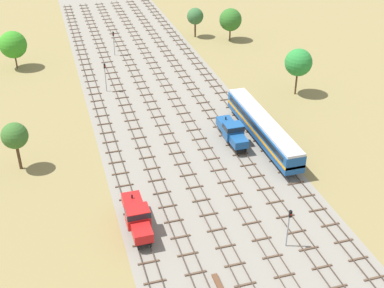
# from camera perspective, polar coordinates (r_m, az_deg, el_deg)

# --- Properties ---
(ground_plane) EXTENTS (480.00, 480.00, 0.00)m
(ground_plane) POSITION_cam_1_polar(r_m,az_deg,el_deg) (93.76, -3.86, 5.75)
(ground_plane) COLOR olive
(ballast_bed) EXTENTS (26.03, 176.00, 0.01)m
(ballast_bed) POSITION_cam_1_polar(r_m,az_deg,el_deg) (93.76, -3.86, 5.75)
(ballast_bed) COLOR gray
(ballast_bed) RESTS_ON ground
(track_far_left) EXTENTS (2.40, 126.00, 0.29)m
(track_far_left) POSITION_cam_1_polar(r_m,az_deg,el_deg) (93.10, -10.64, 5.17)
(track_far_left) COLOR #47382D
(track_far_left) RESTS_ON ground
(track_left) EXTENTS (2.40, 126.00, 0.29)m
(track_left) POSITION_cam_1_polar(r_m,az_deg,el_deg) (93.54, -7.96, 5.54)
(track_left) COLOR #47382D
(track_left) RESTS_ON ground
(track_centre_left) EXTENTS (2.40, 126.00, 0.29)m
(track_centre_left) POSITION_cam_1_polar(r_m,az_deg,el_deg) (94.19, -5.31, 5.89)
(track_centre_left) COLOR #47382D
(track_centre_left) RESTS_ON ground
(track_centre) EXTENTS (2.40, 126.00, 0.29)m
(track_centre) POSITION_cam_1_polar(r_m,az_deg,el_deg) (95.04, -2.70, 6.23)
(track_centre) COLOR #47382D
(track_centre) RESTS_ON ground
(track_centre_right) EXTENTS (2.40, 126.00, 0.29)m
(track_centre_right) POSITION_cam_1_polar(r_m,az_deg,el_deg) (96.09, -0.13, 6.54)
(track_centre_right) COLOR #47382D
(track_centre_right) RESTS_ON ground
(track_right) EXTENTS (2.40, 126.00, 0.29)m
(track_right) POSITION_cam_1_polar(r_m,az_deg,el_deg) (97.32, 2.37, 6.84)
(track_right) COLOR #47382D
(track_right) RESTS_ON ground
(shunter_loco_far_left_nearest) EXTENTS (2.74, 8.46, 3.10)m
(shunter_loco_far_left_nearest) POSITION_cam_1_polar(r_m,az_deg,el_deg) (59.96, -6.14, -7.97)
(shunter_loco_far_left_nearest) COLOR red
(shunter_loco_far_left_nearest) RESTS_ON ground
(passenger_coach_right_near) EXTENTS (2.96, 22.00, 3.80)m
(passenger_coach_right_near) POSITION_cam_1_polar(r_m,az_deg,el_deg) (77.08, 7.88, 1.90)
(passenger_coach_right_near) COLOR #194C8C
(passenger_coach_right_near) RESTS_ON ground
(shunter_loco_centre_right_mid) EXTENTS (2.74, 8.46, 3.10)m
(shunter_loco_centre_right_mid) POSITION_cam_1_polar(r_m,az_deg,el_deg) (76.69, 4.51, 1.44)
(shunter_loco_centre_right_mid) COLOR #194C8C
(shunter_loco_centre_right_mid) RESTS_ON ground
(signal_post_nearest) EXTENTS (0.28, 0.47, 5.17)m
(signal_post_nearest) POSITION_cam_1_polar(r_m,az_deg,el_deg) (57.54, 10.74, -8.67)
(signal_post_nearest) COLOR gray
(signal_post_nearest) RESTS_ON ground
(signal_post_near) EXTENTS (0.28, 0.47, 5.28)m
(signal_post_near) POSITION_cam_1_polar(r_m,az_deg,el_deg) (111.20, -8.72, 11.37)
(signal_post_near) COLOR gray
(signal_post_near) RESTS_ON ground
(signal_post_mid) EXTENTS (0.28, 0.47, 5.51)m
(signal_post_mid) POSITION_cam_1_polar(r_m,az_deg,el_deg) (93.94, -9.66, 7.75)
(signal_post_mid) COLOR gray
(signal_post_mid) RESTS_ON ground
(lineside_tree_0) EXTENTS (5.07, 5.07, 7.31)m
(lineside_tree_0) POSITION_cam_1_polar(r_m,az_deg,el_deg) (119.17, 4.31, 13.64)
(lineside_tree_0) COLOR #4C331E
(lineside_tree_0) RESTS_ON ground
(lineside_tree_1) EXTENTS (5.37, 5.37, 7.58)m
(lineside_tree_1) POSITION_cam_1_polar(r_m,az_deg,el_deg) (108.62, -19.33, 10.40)
(lineside_tree_1) COLOR #4C331E
(lineside_tree_1) RESTS_ON ground
(lineside_tree_2) EXTENTS (3.79, 3.79, 6.79)m
(lineside_tree_2) POSITION_cam_1_polar(r_m,az_deg,el_deg) (121.06, 0.36, 14.04)
(lineside_tree_2) COLOR #4C331E
(lineside_tree_2) RESTS_ON ground
(lineside_tree_3) EXTENTS (3.62, 3.62, 7.06)m
(lineside_tree_3) POSITION_cam_1_polar(r_m,az_deg,el_deg) (72.74, -19.16, 0.85)
(lineside_tree_3) COLOR #4C331E
(lineside_tree_3) RESTS_ON ground
(lineside_tree_4) EXTENTS (4.84, 4.84, 8.47)m
(lineside_tree_4) POSITION_cam_1_polar(r_m,az_deg,el_deg) (92.55, 11.78, 8.88)
(lineside_tree_4) COLOR #4C331E
(lineside_tree_4) RESTS_ON ground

